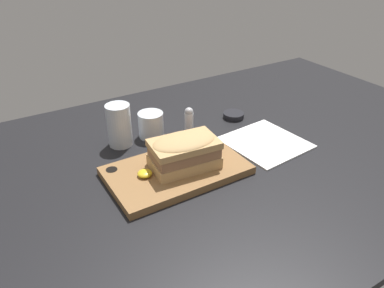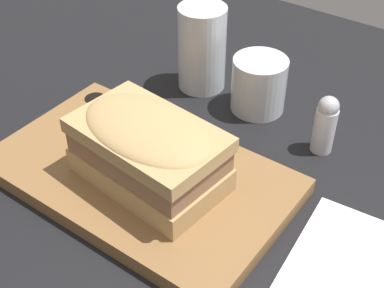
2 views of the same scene
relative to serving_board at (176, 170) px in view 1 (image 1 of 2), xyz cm
name	(u,v)px [view 1 (image 1 of 2)]	position (x,y,z in cm)	size (l,w,h in cm)	color
dining_table	(177,169)	(1.96, 3.04, -1.95)	(181.41, 96.48, 2.00)	black
serving_board	(176,170)	(0.00, 0.00, 0.00)	(32.50, 19.47, 1.94)	olive
sandwich	(185,150)	(2.15, -0.58, 5.20)	(16.44, 11.02, 7.90)	tan
mustard_dollop	(145,173)	(-7.84, 0.55, 1.62)	(3.37, 3.37, 1.35)	gold
water_glass	(120,128)	(-5.89, 20.06, 4.07)	(6.44, 6.44, 11.57)	silver
wine_glass	(151,126)	(3.17, 19.86, 2.37)	(7.01, 7.01, 7.15)	silver
napkin	(265,142)	(27.98, 0.13, -0.75)	(20.86, 21.36, 0.40)	white
salt_shaker	(189,119)	(13.72, 16.90, 2.85)	(2.56, 2.56, 7.43)	white
condiment_dish	(234,115)	(30.03, 17.34, -0.13)	(6.38, 6.38, 1.63)	black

